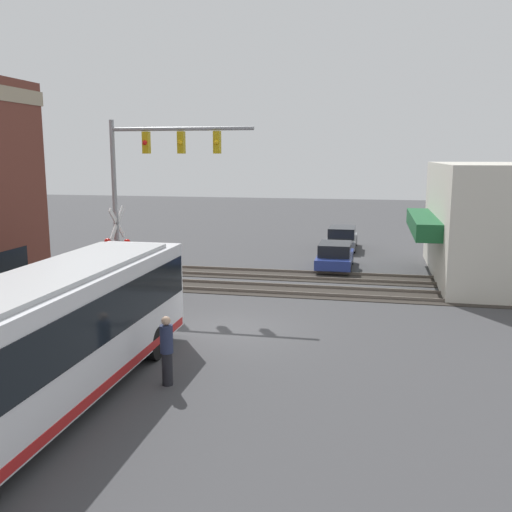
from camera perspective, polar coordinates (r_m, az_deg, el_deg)
ground_plane at (r=19.91m, az=-1.98°, el=-7.35°), size 120.00×120.00×0.00m
city_bus at (r=14.09m, az=-20.43°, el=-7.74°), size 12.01×2.59×3.27m
traffic_signal_gantry at (r=24.53m, az=-10.34°, el=8.64°), size 0.42×6.21×7.41m
crossing_signal at (r=25.06m, az=-13.67°, el=1.39°), size 1.41×1.18×3.81m
rail_track_near at (r=25.56m, az=1.20°, el=-3.34°), size 2.60×60.00×0.15m
rail_track_far at (r=28.64m, az=2.37°, el=-1.88°), size 2.60×60.00×0.15m
parked_car_blue at (r=30.41m, az=7.90°, el=-0.06°), size 4.22×1.82×1.41m
parked_car_grey at (r=36.73m, az=8.59°, el=1.71°), size 4.55×1.82×1.46m
pedestrian_near_bus at (r=15.20m, az=-8.91°, el=-9.26°), size 0.34×0.34×1.87m
pedestrian_at_crossing at (r=24.76m, az=-9.54°, el=-1.97°), size 0.34×0.34×1.68m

